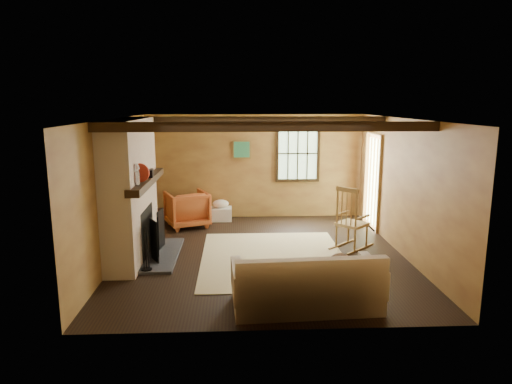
{
  "coord_description": "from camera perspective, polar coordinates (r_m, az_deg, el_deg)",
  "views": [
    {
      "loc": [
        -0.46,
        -7.76,
        2.68
      ],
      "look_at": [
        -0.08,
        0.4,
        1.06
      ],
      "focal_mm": 32.0,
      "sensor_mm": 36.0,
      "label": 1
    }
  ],
  "objects": [
    {
      "name": "armchair",
      "position": [
        10.03,
        -8.62,
        -2.11
      ],
      "size": [
        1.1,
        1.11,
        0.78
      ],
      "primitive_type": "imported",
      "rotation": [
        0.0,
        0.0,
        -2.75
      ],
      "color": "#BF6026",
      "rests_on": "ground"
    },
    {
      "name": "rug",
      "position": [
        8.04,
        2.2,
        -8.23
      ],
      "size": [
        2.5,
        3.0,
        0.01
      ],
      "primitive_type": "cube",
      "color": "tan",
      "rests_on": "ground"
    },
    {
      "name": "basket_pillow",
      "position": [
        10.45,
        -4.45,
        -1.46
      ],
      "size": [
        0.45,
        0.41,
        0.18
      ],
      "primitive_type": "ellipsoid",
      "rotation": [
        0.0,
        0.0,
        0.36
      ],
      "color": "beige",
      "rests_on": "laundry_basket"
    },
    {
      "name": "rocking_chair",
      "position": [
        8.62,
        11.76,
        -3.69
      ],
      "size": [
        0.93,
        0.91,
        1.18
      ],
      "rotation": [
        0.0,
        0.0,
        2.32
      ],
      "color": "tan",
      "rests_on": "ground"
    },
    {
      "name": "ground",
      "position": [
        8.22,
        0.68,
        -7.82
      ],
      "size": [
        5.5,
        5.5,
        0.0
      ],
      "primitive_type": "plane",
      "color": "black",
      "rests_on": "ground"
    },
    {
      "name": "sofa",
      "position": [
        6.15,
        6.42,
        -11.81
      ],
      "size": [
        1.99,
        0.97,
        0.79
      ],
      "rotation": [
        0.0,
        0.0,
        0.06
      ],
      "color": "beige",
      "rests_on": "ground"
    },
    {
      "name": "firewood_pile",
      "position": [
        10.77,
        -10.74,
        -2.65
      ],
      "size": [
        0.74,
        0.13,
        0.27
      ],
      "color": "brown",
      "rests_on": "ground"
    },
    {
      "name": "fireplace",
      "position": [
        8.11,
        -15.2,
        -0.4
      ],
      "size": [
        1.02,
        2.3,
        2.4
      ],
      "color": "brown",
      "rests_on": "ground"
    },
    {
      "name": "room_envelope",
      "position": [
        8.11,
        2.16,
        3.8
      ],
      "size": [
        5.02,
        5.52,
        2.44
      ],
      "color": "#AD843D",
      "rests_on": "ground"
    },
    {
      "name": "laundry_basket",
      "position": [
        10.51,
        -4.43,
        -2.75
      ],
      "size": [
        0.5,
        0.38,
        0.3
      ],
      "primitive_type": "cube",
      "rotation": [
        0.0,
        0.0,
        -0.0
      ],
      "color": "silver",
      "rests_on": "ground"
    }
  ]
}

